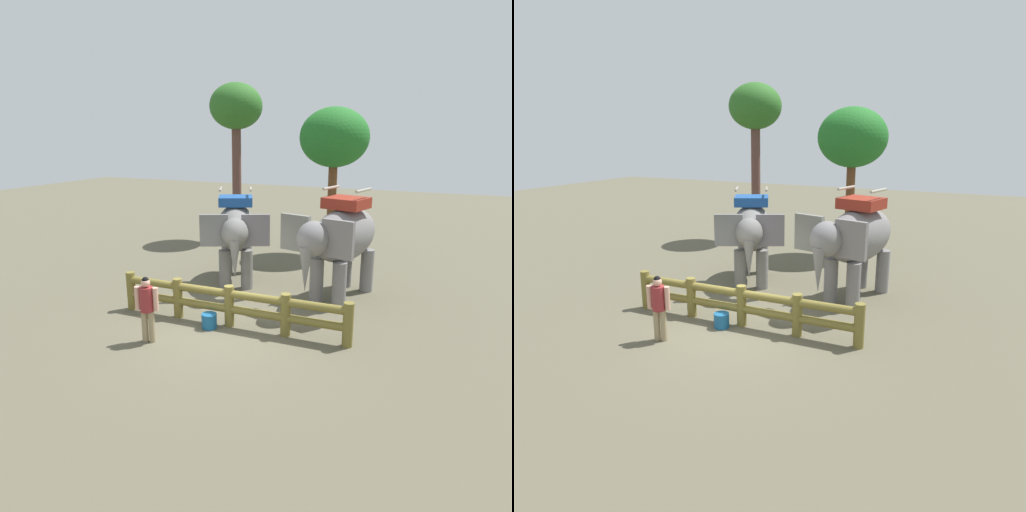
# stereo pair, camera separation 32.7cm
# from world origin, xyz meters

# --- Properties ---
(ground_plane) EXTENTS (60.00, 60.00, 0.00)m
(ground_plane) POSITION_xyz_m (0.00, 0.00, 0.00)
(ground_plane) COLOR brown
(log_fence) EXTENTS (6.15, 0.35, 1.05)m
(log_fence) POSITION_xyz_m (0.00, 0.29, 0.60)
(log_fence) COLOR brown
(log_fence) RESTS_ON ground
(elephant_near_left) EXTENTS (2.70, 3.56, 3.01)m
(elephant_near_left) POSITION_xyz_m (-1.35, 3.46, 1.69)
(elephant_near_left) COLOR slate
(elephant_near_left) RESTS_ON ground
(elephant_center) EXTENTS (2.44, 3.83, 3.20)m
(elephant_center) POSITION_xyz_m (2.01, 3.30, 1.80)
(elephant_center) COLOR slate
(elephant_center) RESTS_ON ground
(tourist_woman_in_black) EXTENTS (0.54, 0.37, 1.57)m
(tourist_woman_in_black) POSITION_xyz_m (-1.30, -1.25, 0.91)
(tourist_woman_in_black) COLOR #988560
(tourist_woman_in_black) RESTS_ON ground
(tree_far_left) EXTENTS (2.59, 2.59, 5.60)m
(tree_far_left) POSITION_xyz_m (0.49, 8.09, 4.43)
(tree_far_left) COLOR brown
(tree_far_left) RESTS_ON ground
(tree_back_center) EXTENTS (2.26, 2.26, 6.72)m
(tree_back_center) POSITION_xyz_m (-4.09, 9.14, 5.51)
(tree_back_center) COLOR brown
(tree_back_center) RESTS_ON ground
(feed_bucket) EXTENTS (0.38, 0.38, 0.37)m
(feed_bucket) POSITION_xyz_m (-0.40, -0.03, 0.19)
(feed_bucket) COLOR #19598C
(feed_bucket) RESTS_ON ground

